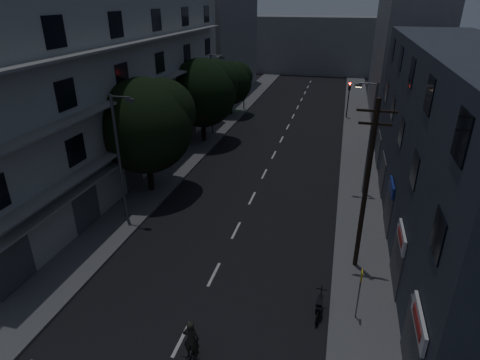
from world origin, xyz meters
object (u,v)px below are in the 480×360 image
at_px(utility_pole, 366,185).
at_px(cyclist, 192,350).
at_px(motorcycle, 319,307).
at_px(bus_stop_sign, 360,286).

xyz_separation_m(utility_pole, cyclist, (-6.22, -8.10, -4.13)).
relative_size(motorcycle, cyclist, 0.81).
xyz_separation_m(utility_pole, bus_stop_sign, (0.00, -4.02, -2.98)).
height_order(motorcycle, cyclist, cyclist).
relative_size(utility_pole, bus_stop_sign, 3.56).
bearing_deg(utility_pole, cyclist, -127.55).
xyz_separation_m(utility_pole, motorcycle, (-1.62, -4.10, -4.42)).
relative_size(bus_stop_sign, motorcycle, 1.43).
bearing_deg(utility_pole, bus_stop_sign, -89.95).
relative_size(utility_pole, motorcycle, 5.10).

